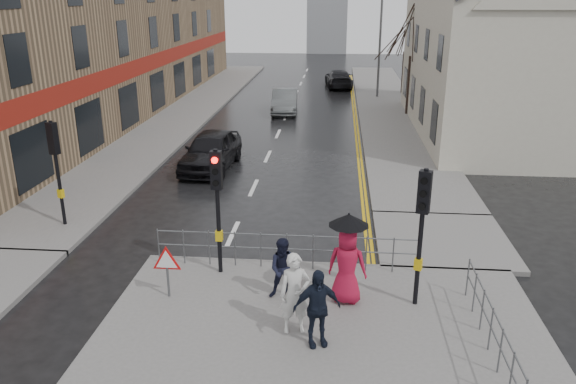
% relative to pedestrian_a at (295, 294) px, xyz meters
% --- Properties ---
extents(ground, '(120.00, 120.00, 0.00)m').
position_rel_pedestrian_a_xyz_m(ground, '(-2.40, 2.41, -1.06)').
color(ground, black).
rests_on(ground, ground).
extents(near_pavement, '(10.00, 9.00, 0.14)m').
position_rel_pedestrian_a_xyz_m(near_pavement, '(0.60, -1.09, -0.99)').
color(near_pavement, '#605E5B').
rests_on(near_pavement, ground).
extents(left_pavement, '(4.00, 44.00, 0.14)m').
position_rel_pedestrian_a_xyz_m(left_pavement, '(-8.90, 25.41, -0.99)').
color(left_pavement, '#605E5B').
rests_on(left_pavement, ground).
extents(right_pavement, '(4.00, 40.00, 0.14)m').
position_rel_pedestrian_a_xyz_m(right_pavement, '(4.10, 27.41, -0.99)').
color(right_pavement, '#605E5B').
rests_on(right_pavement, ground).
extents(pavement_bridge_right, '(4.00, 4.20, 0.14)m').
position_rel_pedestrian_a_xyz_m(pavement_bridge_right, '(4.10, 5.41, -0.99)').
color(pavement_bridge_right, '#605E5B').
rests_on(pavement_bridge_right, ground).
extents(building_left_terrace, '(8.00, 42.00, 10.00)m').
position_rel_pedestrian_a_xyz_m(building_left_terrace, '(-14.40, 24.41, 3.94)').
color(building_left_terrace, '#907353').
rests_on(building_left_terrace, ground).
extents(building_right_cream, '(9.00, 16.40, 10.10)m').
position_rel_pedestrian_a_xyz_m(building_right_cream, '(9.60, 20.41, 3.72)').
color(building_right_cream, beige).
rests_on(building_right_cream, ground).
extents(traffic_signal_near_left, '(0.28, 0.27, 3.40)m').
position_rel_pedestrian_a_xyz_m(traffic_signal_near_left, '(-2.20, 2.60, 1.39)').
color(traffic_signal_near_left, black).
rests_on(traffic_signal_near_left, near_pavement).
extents(traffic_signal_near_right, '(0.34, 0.33, 3.40)m').
position_rel_pedestrian_a_xyz_m(traffic_signal_near_right, '(2.80, 1.41, 1.39)').
color(traffic_signal_near_right, black).
rests_on(traffic_signal_near_right, near_pavement).
extents(traffic_signal_far_left, '(0.34, 0.33, 3.40)m').
position_rel_pedestrian_a_xyz_m(traffic_signal_far_left, '(-7.90, 5.41, 1.39)').
color(traffic_signal_far_left, black).
rests_on(traffic_signal_far_left, left_pavement).
extents(guard_railing_front, '(7.14, 0.04, 1.00)m').
position_rel_pedestrian_a_xyz_m(guard_railing_front, '(-0.45, 3.01, -0.21)').
color(guard_railing_front, '#595B5E').
rests_on(guard_railing_front, near_pavement).
extents(guard_railing_side, '(0.04, 4.54, 1.00)m').
position_rel_pedestrian_a_xyz_m(guard_railing_side, '(4.10, -0.34, -0.22)').
color(guard_railing_side, '#595B5E').
rests_on(guard_railing_side, near_pavement).
extents(warning_sign, '(0.80, 0.07, 1.35)m').
position_rel_pedestrian_a_xyz_m(warning_sign, '(-3.20, 1.20, -0.02)').
color(warning_sign, '#595B5E').
rests_on(warning_sign, near_pavement).
extents(street_lamp, '(1.83, 0.25, 8.00)m').
position_rel_pedestrian_a_xyz_m(street_lamp, '(3.42, 30.41, 3.64)').
color(street_lamp, '#595B5E').
rests_on(street_lamp, right_pavement).
extents(tree_near, '(2.40, 2.40, 6.58)m').
position_rel_pedestrian_a_xyz_m(tree_near, '(5.10, 24.41, 4.07)').
color(tree_near, black).
rests_on(tree_near, right_pavement).
extents(tree_far, '(2.40, 2.40, 5.64)m').
position_rel_pedestrian_a_xyz_m(tree_far, '(5.60, 32.41, 3.36)').
color(tree_far, black).
rests_on(tree_far, right_pavement).
extents(pedestrian_a, '(0.76, 0.59, 1.85)m').
position_rel_pedestrian_a_xyz_m(pedestrian_a, '(0.00, 0.00, 0.00)').
color(pedestrian_a, silver).
rests_on(pedestrian_a, near_pavement).
extents(pedestrian_b, '(0.77, 0.61, 1.56)m').
position_rel_pedestrian_a_xyz_m(pedestrian_b, '(-0.37, 1.41, -0.15)').
color(pedestrian_b, black).
rests_on(pedestrian_b, near_pavement).
extents(pedestrian_with_umbrella, '(1.04, 0.96, 2.27)m').
position_rel_pedestrian_a_xyz_m(pedestrian_with_umbrella, '(1.14, 1.38, 0.26)').
color(pedestrian_with_umbrella, '#A81332').
rests_on(pedestrian_with_umbrella, near_pavement).
extents(pedestrian_d, '(1.10, 0.72, 1.74)m').
position_rel_pedestrian_a_xyz_m(pedestrian_d, '(0.49, -0.46, -0.05)').
color(pedestrian_d, black).
rests_on(pedestrian_d, near_pavement).
extents(car_parked, '(2.21, 4.87, 1.62)m').
position_rel_pedestrian_a_xyz_m(car_parked, '(-4.60, 12.33, -0.25)').
color(car_parked, black).
rests_on(car_parked, ground).
extents(car_mid, '(1.81, 4.53, 1.46)m').
position_rel_pedestrian_a_xyz_m(car_mid, '(-2.60, 24.70, -0.33)').
color(car_mid, '#4E5254').
rests_on(car_mid, ground).
extents(car_far, '(2.45, 5.02, 1.41)m').
position_rel_pedestrian_a_xyz_m(car_far, '(0.78, 35.26, -0.36)').
color(car_far, black).
rests_on(car_far, ground).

